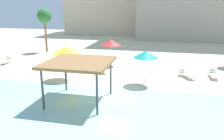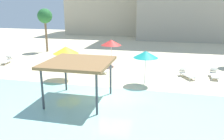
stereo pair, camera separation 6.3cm
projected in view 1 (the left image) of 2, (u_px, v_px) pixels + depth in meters
The scene contains 11 objects.
ground_plane at pixel (114, 96), 16.50m from camera, with size 80.00×80.00×0.00m, color beige.
lagoon_water at pixel (91, 135), 11.57m from camera, with size 44.00×13.50×0.04m, color #99D1C6.
shade_pavilion at pixel (79, 64), 14.91m from camera, with size 4.08×4.08×2.73m.
beach_umbrella_yellow_0 at pixel (66, 50), 19.57m from camera, with size 2.12×2.12×2.81m.
beach_umbrella_teal_2 at pixel (146, 54), 18.25m from camera, with size 1.94×1.94×2.71m.
beach_umbrella_red_3 at pixel (111, 42), 24.20m from camera, with size 2.11×2.11×2.68m.
lounge_chair_0 at pixel (186, 74), 20.62m from camera, with size 1.43×1.95×0.74m.
lounge_chair_1 at pixel (7, 60), 25.56m from camera, with size 0.97×1.98×0.74m.
lounge_chair_2 at pixel (102, 68), 22.29m from camera, with size 1.42×1.96×0.74m.
lounge_chair_3 at pixel (214, 74), 20.56m from camera, with size 0.71×1.93×0.74m.
palm_tree_1 at pixel (44, 17), 30.70m from camera, with size 1.90×1.90×5.65m.
Camera 1 is at (3.29, -15.04, 6.20)m, focal length 37.86 mm.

